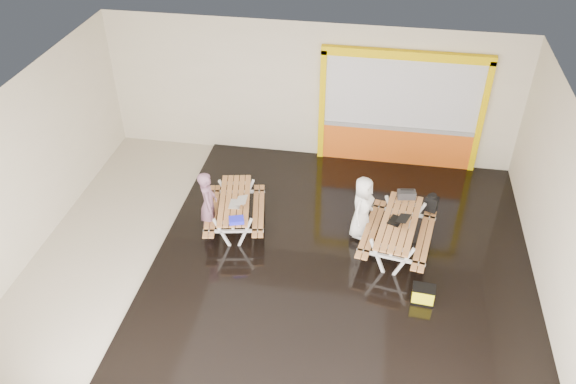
% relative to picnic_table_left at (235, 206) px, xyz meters
% --- Properties ---
extents(room, '(10.02, 8.02, 3.52)m').
position_rel_picnic_table_left_xyz_m(room, '(1.13, -0.82, 1.19)').
color(room, '#BFB5A1').
rests_on(room, ground).
extents(deck, '(7.50, 7.98, 0.05)m').
position_rel_picnic_table_left_xyz_m(deck, '(2.38, -0.82, -0.53)').
color(deck, black).
rests_on(deck, room).
extents(kiosk, '(3.88, 0.16, 3.00)m').
position_rel_picnic_table_left_xyz_m(kiosk, '(3.33, 3.11, 0.88)').
color(kiosk, orange).
rests_on(kiosk, room).
extents(picnic_table_left, '(1.54, 2.00, 0.73)m').
position_rel_picnic_table_left_xyz_m(picnic_table_left, '(0.00, 0.00, 0.00)').
color(picnic_table_left, '#BA7E48').
rests_on(picnic_table_left, deck).
extents(picnic_table_right, '(1.62, 2.14, 0.78)m').
position_rel_picnic_table_left_xyz_m(picnic_table_right, '(3.44, -0.24, 0.04)').
color(picnic_table_right, '#BA7E48').
rests_on(picnic_table_right, deck).
extents(person_left, '(0.50, 0.63, 1.53)m').
position_rel_picnic_table_left_xyz_m(person_left, '(-0.48, -0.29, 0.21)').
color(person_left, '#7B5369').
rests_on(person_left, deck).
extents(person_right, '(0.66, 0.80, 1.41)m').
position_rel_picnic_table_left_xyz_m(person_right, '(2.68, 0.06, 0.26)').
color(person_right, white).
rests_on(person_right, deck).
extents(laptop_left, '(0.38, 0.35, 0.15)m').
position_rel_picnic_table_left_xyz_m(laptop_left, '(0.11, -0.17, 0.22)').
color(laptop_left, silver).
rests_on(laptop_left, picnic_table_left).
extents(laptop_right, '(0.48, 0.45, 0.16)m').
position_rel_picnic_table_left_xyz_m(laptop_right, '(3.41, -0.25, 0.28)').
color(laptop_right, black).
rests_on(laptop_right, picnic_table_right).
extents(blue_pouch, '(0.35, 0.29, 0.09)m').
position_rel_picnic_table_left_xyz_m(blue_pouch, '(0.22, -0.73, 0.21)').
color(blue_pouch, '#1F21E3').
rests_on(blue_pouch, picnic_table_left).
extents(toolbox, '(0.40, 0.24, 0.22)m').
position_rel_picnic_table_left_xyz_m(toolbox, '(3.56, 0.59, 0.31)').
color(toolbox, black).
rests_on(toolbox, picnic_table_right).
extents(backpack, '(0.28, 0.23, 0.41)m').
position_rel_picnic_table_left_xyz_m(backpack, '(4.11, 0.58, 0.16)').
color(backpack, black).
rests_on(backpack, picnic_table_right).
extents(dark_case, '(0.39, 0.30, 0.14)m').
position_rel_picnic_table_left_xyz_m(dark_case, '(3.16, -0.41, -0.44)').
color(dark_case, black).
rests_on(dark_case, deck).
extents(fluke_bag, '(0.43, 0.30, 0.36)m').
position_rel_picnic_table_left_xyz_m(fluke_bag, '(3.96, -1.63, -0.34)').
color(fluke_bag, black).
rests_on(fluke_bag, deck).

